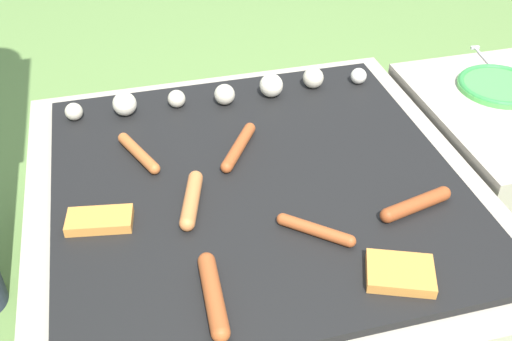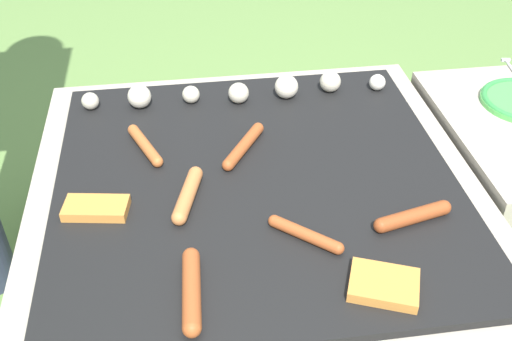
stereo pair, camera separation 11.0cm
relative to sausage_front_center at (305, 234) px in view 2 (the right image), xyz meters
The scene contains 11 objects.
ground_plane 0.42m from the sausage_front_center, 108.74° to the left, with size 14.00×14.00×0.00m, color #608442.
grill 0.28m from the sausage_front_center, 108.74° to the left, with size 0.93×0.93×0.36m.
sausage_front_center is the anchor object (origin of this frame).
sausage_mid_left 0.24m from the sausage_front_center, 153.55° to the right, with size 0.04×0.18×0.03m.
sausage_back_center 0.25m from the sausage_front_center, 146.33° to the left, with size 0.07×0.16×0.03m.
sausage_mid_right 0.21m from the sausage_front_center, ahead, with size 0.16×0.06×0.03m.
sausage_front_right 0.30m from the sausage_front_center, 105.01° to the left, with size 0.11×0.15×0.03m.
sausage_front_left 0.43m from the sausage_front_center, 132.13° to the left, with size 0.08×0.15×0.02m.
bread_slice_center 0.40m from the sausage_front_center, 161.43° to the left, with size 0.13×0.08×0.02m.
bread_slice_left 0.17m from the sausage_front_center, 52.00° to the right, with size 0.14×0.12×0.02m.
mushroom_row 0.51m from the sausage_front_center, 96.68° to the left, with size 0.75×0.07×0.06m.
Camera 2 is at (-0.14, -0.96, 1.14)m, focal length 42.00 mm.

